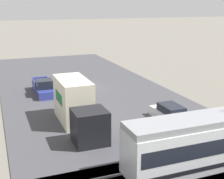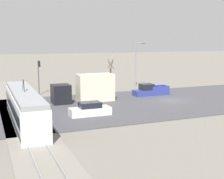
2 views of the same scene
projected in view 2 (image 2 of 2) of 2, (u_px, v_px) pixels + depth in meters
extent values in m
plane|color=slate|center=(170.00, 101.00, 44.29)|extent=(320.00, 320.00, 0.00)
cube|color=#424247|center=(170.00, 100.00, 44.28)|extent=(19.06, 49.09, 0.08)
cube|color=gray|center=(20.00, 113.00, 36.58)|extent=(60.27, 4.40, 0.08)
cube|color=gray|center=(26.00, 112.00, 36.83)|extent=(59.06, 0.10, 0.14)
cube|color=gray|center=(14.00, 113.00, 36.30)|extent=(59.06, 0.10, 0.14)
cube|color=silver|center=(25.00, 109.00, 32.01)|extent=(15.88, 2.50, 2.92)
cube|color=black|center=(24.00, 106.00, 31.96)|extent=(15.40, 2.53, 0.97)
cube|color=black|center=(25.00, 117.00, 32.16)|extent=(15.72, 2.54, 0.28)
cube|color=gray|center=(24.00, 93.00, 31.75)|extent=(15.88, 2.30, 0.42)
cylinder|color=#2D2D33|center=(24.00, 86.00, 31.22)|extent=(0.66, 0.07, 1.15)
cylinder|color=#2D2D33|center=(23.00, 85.00, 32.04)|extent=(0.66, 0.07, 1.15)
cube|color=#2D2D33|center=(23.00, 80.00, 31.55)|extent=(1.10, 0.08, 0.06)
cube|color=black|center=(61.00, 94.00, 41.89)|extent=(2.46, 2.37, 2.56)
cube|color=beige|center=(95.00, 87.00, 43.62)|extent=(2.46, 5.04, 3.77)
cube|color=#196B38|center=(92.00, 84.00, 44.69)|extent=(0.02, 2.52, 0.94)
cube|color=navy|center=(151.00, 92.00, 48.41)|extent=(1.90, 5.63, 0.86)
cube|color=black|center=(147.00, 87.00, 47.98)|extent=(1.75, 1.91, 0.93)
cube|color=navy|center=(155.00, 87.00, 49.55)|extent=(0.11, 2.81, 0.50)
cube|color=navy|center=(161.00, 88.00, 47.95)|extent=(0.11, 2.81, 0.50)
cube|color=navy|center=(166.00, 87.00, 49.32)|extent=(1.75, 0.23, 0.50)
cube|color=red|center=(164.00, 89.00, 50.09)|extent=(0.14, 0.04, 0.18)
cube|color=silver|center=(90.00, 111.00, 35.42)|extent=(1.81, 4.69, 0.88)
cube|color=black|center=(90.00, 105.00, 35.30)|extent=(1.56, 2.44, 0.64)
cylinder|color=#47474C|center=(39.00, 78.00, 48.59)|extent=(0.16, 0.16, 5.36)
cube|color=black|center=(39.00, 64.00, 48.31)|extent=(0.28, 0.22, 0.95)
sphere|color=red|center=(40.00, 62.00, 48.30)|extent=(0.18, 0.18, 0.18)
sphere|color=#3C2C06|center=(40.00, 64.00, 48.35)|extent=(0.18, 0.18, 0.18)
sphere|color=black|center=(40.00, 66.00, 48.40)|extent=(0.18, 0.18, 0.18)
cylinder|color=brown|center=(111.00, 79.00, 53.35)|extent=(0.24, 0.24, 3.79)
cylinder|color=brown|center=(110.00, 65.00, 53.19)|extent=(0.09, 1.05, 1.45)
cylinder|color=brown|center=(109.00, 64.00, 52.84)|extent=(1.27, 0.09, 1.76)
cylinder|color=brown|center=(111.00, 65.00, 52.73)|extent=(0.09, 1.05, 1.45)
cylinder|color=brown|center=(112.00, 64.00, 53.03)|extent=(1.27, 0.09, 1.76)
cylinder|color=gray|center=(136.00, 65.00, 56.62)|extent=(0.20, 0.20, 8.11)
cylinder|color=gray|center=(140.00, 43.00, 56.30)|extent=(0.12, 1.60, 0.12)
cube|color=#515156|center=(143.00, 43.00, 56.59)|extent=(0.36, 0.60, 0.18)
cylinder|color=gray|center=(94.00, 85.00, 52.94)|extent=(0.06, 0.06, 2.11)
cube|color=white|center=(94.00, 80.00, 52.82)|extent=(0.32, 0.02, 0.44)
cube|color=red|center=(94.00, 80.00, 52.83)|extent=(0.31, 0.01, 0.10)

